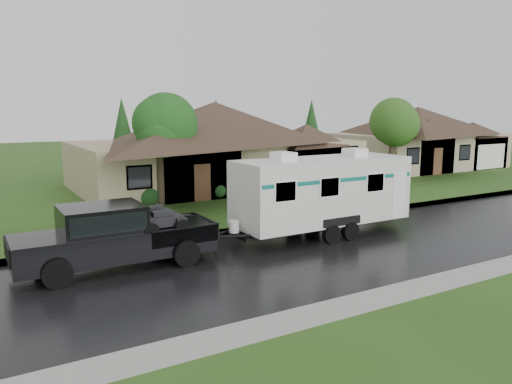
{
  "coord_description": "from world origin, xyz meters",
  "views": [
    {
      "loc": [
        -12.71,
        -16.47,
        5.34
      ],
      "look_at": [
        -1.85,
        2.0,
        1.73
      ],
      "focal_mm": 35.0,
      "sensor_mm": 36.0,
      "label": 1
    }
  ],
  "objects": [
    {
      "name": "ground",
      "position": [
        0.0,
        0.0,
        0.0
      ],
      "size": [
        140.0,
        140.0,
        0.0
      ],
      "primitive_type": "plane",
      "color": "#294C18",
      "rests_on": "ground"
    },
    {
      "name": "road",
      "position": [
        0.0,
        -2.0,
        0.01
      ],
      "size": [
        140.0,
        8.0,
        0.01
      ],
      "primitive_type": "cube",
      "color": "black",
      "rests_on": "ground"
    },
    {
      "name": "curb",
      "position": [
        0.0,
        2.25,
        0.07
      ],
      "size": [
        140.0,
        0.5,
        0.15
      ],
      "primitive_type": "cube",
      "color": "gray",
      "rests_on": "ground"
    },
    {
      "name": "lawn",
      "position": [
        0.0,
        15.0,
        0.07
      ],
      "size": [
        140.0,
        26.0,
        0.15
      ],
      "primitive_type": "cube",
      "color": "#294C18",
      "rests_on": "ground"
    },
    {
      "name": "house_main",
      "position": [
        2.29,
        13.84,
        3.59
      ],
      "size": [
        19.44,
        10.8,
        6.9
      ],
      "color": "tan",
      "rests_on": "lawn"
    },
    {
      "name": "house_neighbor",
      "position": [
        22.27,
        14.34,
        3.32
      ],
      "size": [
        15.12,
        9.72,
        6.45
      ],
      "color": "tan",
      "rests_on": "lawn"
    },
    {
      "name": "tree_left_green",
      "position": [
        -3.7,
        9.03,
        4.27
      ],
      "size": [
        3.59,
        3.59,
        5.94
      ],
      "color": "#382B1E",
      "rests_on": "lawn"
    },
    {
      "name": "tree_right_green",
      "position": [
        14.11,
        9.71,
        4.31
      ],
      "size": [
        3.63,
        3.63,
        6.0
      ],
      "color": "#382B1E",
      "rests_on": "lawn"
    },
    {
      "name": "shrub_row",
      "position": [
        2.0,
        9.3,
        0.65
      ],
      "size": [
        13.6,
        1.0,
        1.0
      ],
      "color": "#143814",
      "rests_on": "lawn"
    },
    {
      "name": "pickup_truck",
      "position": [
        -8.65,
        -0.04,
        1.17
      ],
      "size": [
        6.55,
        2.49,
        2.18
      ],
      "color": "black",
      "rests_on": "ground"
    },
    {
      "name": "travel_trailer",
      "position": [
        0.17,
        -0.04,
        1.92
      ],
      "size": [
        8.08,
        2.84,
        3.62
      ],
      "color": "silver",
      "rests_on": "ground"
    }
  ]
}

